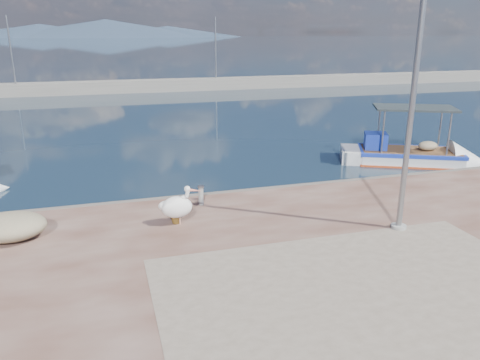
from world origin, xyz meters
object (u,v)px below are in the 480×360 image
at_px(boat_right, 408,158).
at_px(lamp_post, 410,116).
at_px(bollard_near, 201,194).
at_px(pelican, 177,206).

relative_size(boat_right, lamp_post, 0.97).
height_order(boat_right, lamp_post, lamp_post).
bearing_deg(lamp_post, boat_right, 52.81).
bearing_deg(bollard_near, pelican, -125.04).
distance_m(boat_right, pelican, 13.15).
relative_size(pelican, lamp_post, 0.18).
distance_m(pelican, lamp_post, 7.03).
bearing_deg(lamp_post, pelican, 161.06).
distance_m(boat_right, bollard_near, 11.66).
xyz_separation_m(boat_right, lamp_post, (-5.78, -7.62, 3.55)).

